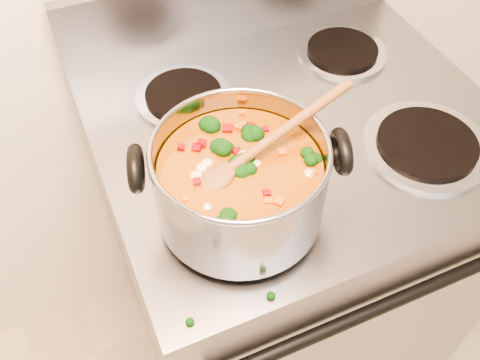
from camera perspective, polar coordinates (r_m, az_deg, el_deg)
electric_range at (r=1.37m, az=4.72°, el=-7.57°), size 0.75×0.68×1.08m
stockpot at (r=0.80m, az=0.02°, el=-0.24°), size 0.32×0.26×0.16m
wooden_spoon at (r=0.77m, az=1.11°, el=2.77°), size 0.28×0.08×0.09m
cooktop_crumbs at (r=0.88m, az=12.36°, el=-3.78°), size 0.08×0.12×0.01m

